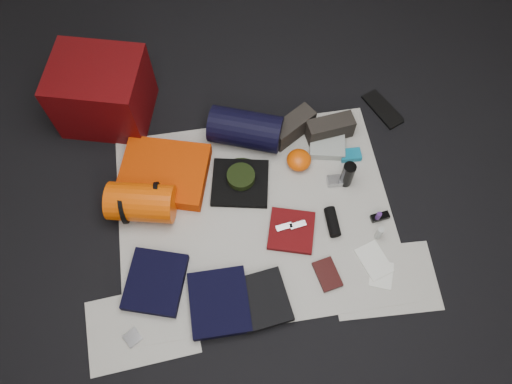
{
  "coord_description": "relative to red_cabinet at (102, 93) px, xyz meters",
  "views": [
    {
      "loc": [
        -0.18,
        -1.16,
        2.71
      ],
      "look_at": [
        0.02,
        0.1,
        0.1
      ],
      "focal_mm": 35.0,
      "sensor_mm": 36.0,
      "label": 1
    }
  ],
  "objects": [
    {
      "name": "tape_roll",
      "position": [
        0.78,
        -0.62,
        -0.17
      ],
      "size": [
        0.05,
        0.05,
        0.03
      ],
      "primitive_type": "cylinder",
      "color": "silver",
      "rests_on": "black_tshirt"
    },
    {
      "name": "sack_strap_left",
      "position": [
        0.08,
        -0.73,
        -0.11
      ],
      "size": [
        0.02,
        0.22,
        0.22
      ],
      "primitive_type": "cylinder",
      "rotation": [
        0.0,
        1.57,
        0.0
      ],
      "color": "black",
      "rests_on": "newspaper_mat"
    },
    {
      "name": "floor",
      "position": [
        0.82,
        -0.86,
        -0.23
      ],
      "size": [
        4.5,
        4.5,
        0.02
      ],
      "primitive_type": "cube",
      "color": "black",
      "rests_on": "ground"
    },
    {
      "name": "energy_bar_a",
      "position": [
        0.97,
        -0.98,
        -0.18
      ],
      "size": [
        0.1,
        0.05,
        0.01
      ],
      "primitive_type": "cube",
      "rotation": [
        0.0,
        0.0,
        0.14
      ],
      "color": "#A4A4A9",
      "rests_on": "red_shirt"
    },
    {
      "name": "toiletry_clear",
      "position": [
        1.49,
        -1.11,
        -0.16
      ],
      "size": [
        0.05,
        0.05,
        0.11
      ],
      "primitive_type": "cylinder",
      "rotation": [
        0.0,
        0.0,
        -0.31
      ],
      "color": "#A3A8A3",
      "rests_on": "newspaper_mat"
    },
    {
      "name": "flip_flop_right",
      "position": [
        1.79,
        -0.26,
        -0.22
      ],
      "size": [
        0.18,
        0.25,
        0.01
      ],
      "primitive_type": "cube",
      "rotation": [
        0.0,
        0.0,
        0.43
      ],
      "color": "black",
      "rests_on": "floor"
    },
    {
      "name": "orange_stuff_sack",
      "position": [
        1.14,
        -0.57,
        -0.17
      ],
      "size": [
        0.19,
        0.19,
        0.1
      ],
      "primitive_type": "ellipsoid",
      "rotation": [
        0.0,
        0.0,
        -0.34
      ],
      "color": "#D34603",
      "rests_on": "newspaper_mat"
    },
    {
      "name": "red_cabinet",
      "position": [
        0.0,
        0.0,
        0.0
      ],
      "size": [
        0.64,
        0.57,
        0.45
      ],
      "primitive_type": "cube",
      "rotation": [
        0.0,
        0.0,
        -0.27
      ],
      "color": "#4C0507",
      "rests_on": "floor"
    },
    {
      "name": "trousers_charcoal",
      "position": [
        0.78,
        -1.38,
        -0.19
      ],
      "size": [
        0.3,
        0.33,
        0.05
      ],
      "primitive_type": "cube",
      "rotation": [
        0.0,
        0.0,
        0.13
      ],
      "color": "black",
      "rests_on": "newspaper_mat"
    },
    {
      "name": "sleeping_pad",
      "position": [
        0.31,
        -0.52,
        -0.17
      ],
      "size": [
        0.61,
        0.55,
        0.09
      ],
      "primitive_type": "cube",
      "rotation": [
        0.0,
        0.0,
        -0.29
      ],
      "color": "#C63602",
      "rests_on": "newspaper_mat"
    },
    {
      "name": "hiking_boot_right",
      "position": [
        1.37,
        -0.39,
        -0.14
      ],
      "size": [
        0.3,
        0.14,
        0.15
      ],
      "primitive_type": "cube",
      "rotation": [
        0.0,
        0.0,
        0.12
      ],
      "color": "black",
      "rests_on": "newspaper_mat"
    },
    {
      "name": "newspaper_sheet_front_right",
      "position": [
        1.47,
        -1.36,
        -0.22
      ],
      "size": [
        0.6,
        0.43,
        0.0
      ],
      "primitive_type": "cube",
      "rotation": [
        0.0,
        0.0,
        -0.05
      ],
      "color": "beige",
      "rests_on": "floor"
    },
    {
      "name": "map_booklet",
      "position": [
        1.44,
        -1.25,
        -0.21
      ],
      "size": [
        0.2,
        0.24,
        0.01
      ],
      "primitive_type": "cube",
      "rotation": [
        0.0,
        0.0,
        0.3
      ],
      "color": "silver",
      "rests_on": "newspaper_mat"
    },
    {
      "name": "speaker",
      "position": [
        1.25,
        -0.99,
        -0.18
      ],
      "size": [
        0.07,
        0.17,
        0.07
      ],
      "primitive_type": "cylinder",
      "rotation": [
        1.57,
        0.0,
        -0.0
      ],
      "color": "black",
      "rests_on": "newspaper_mat"
    },
    {
      "name": "trousers_navy_b",
      "position": [
        0.54,
        -1.36,
        -0.19
      ],
      "size": [
        0.32,
        0.36,
        0.06
      ],
      "primitive_type": "cube",
      "rotation": [
        0.0,
        0.0,
        -0.01
      ],
      "color": "black",
      "rests_on": "newspaper_mat"
    },
    {
      "name": "red_shirt",
      "position": [
        1.01,
        -1.0,
        -0.2
      ],
      "size": [
        0.32,
        0.32,
        0.03
      ],
      "primitive_type": "cube",
      "rotation": [
        0.0,
        0.0,
        -0.29
      ],
      "color": "#54090B",
      "rests_on": "newspaper_mat"
    },
    {
      "name": "hiking_boot_left",
      "position": [
        1.14,
        -0.34,
        -0.14
      ],
      "size": [
        0.31,
        0.25,
        0.15
      ],
      "primitive_type": "cube",
      "rotation": [
        0.0,
        0.0,
        0.56
      ],
      "color": "black",
      "rests_on": "newspaper_mat"
    },
    {
      "name": "compact_camera",
      "position": [
        1.34,
        -0.73,
        -0.2
      ],
      "size": [
        0.11,
        0.07,
        0.04
      ],
      "primitive_type": "cube",
      "rotation": [
        0.0,
        0.0,
        -0.06
      ],
      "color": "#A4A4A9",
      "rests_on": "newspaper_mat"
    },
    {
      "name": "toiletry_purple",
      "position": [
        1.52,
        -1.01,
        -0.17
      ],
      "size": [
        0.04,
        0.04,
        0.09
      ],
      "primitive_type": "cylinder",
      "rotation": [
        0.0,
        0.0,
        -0.35
      ],
      "color": "#431F66",
      "rests_on": "newspaper_mat"
    },
    {
      "name": "energy_bar_b",
      "position": [
        1.05,
        -0.98,
        -0.18
      ],
      "size": [
        0.1,
        0.05,
        0.01
      ],
      "primitive_type": "cube",
      "rotation": [
        0.0,
        0.0,
        0.14
      ],
      "color": "#A4A4A9",
      "rests_on": "red_shirt"
    },
    {
      "name": "navy_duffel",
      "position": [
        0.84,
        -0.34,
        -0.1
      ],
      "size": [
        0.49,
        0.37,
        0.23
      ],
      "primitive_type": "cylinder",
      "rotation": [
        0.0,
        1.57,
        -0.37
      ],
      "color": "black",
      "rests_on": "newspaper_mat"
    },
    {
      "name": "map_printout",
      "position": [
        1.46,
        -1.33,
        -0.21
      ],
      "size": [
        0.17,
        0.19,
        0.01
      ],
      "primitive_type": "cube",
      "rotation": [
        0.0,
        0.0,
        -0.38
      ],
      "color": "silver",
      "rests_on": "newspaper_mat"
    },
    {
      "name": "newspaper_sheet_front_left",
      "position": [
        0.12,
        -1.41,
        -0.22
      ],
      "size": [
        0.61,
        0.44,
        0.0
      ],
      "primitive_type": "cube",
      "rotation": [
        0.0,
        0.0,
        0.07
      ],
      "color": "beige",
      "rests_on": "floor"
    },
    {
      "name": "sunglasses",
      "position": [
        1.54,
        -1.0,
        -0.2
      ],
      "size": [
        0.12,
        0.06,
        0.03
      ],
      "primitive_type": "cube",
      "rotation": [
        0.0,
        0.0,
        0.12
      ],
      "color": "black",
      "rests_on": "newspaper_mat"
    },
    {
      "name": "black_tshirt",
      "position": [
        0.76,
        -0.65,
        -0.2
      ],
      "size": [
        0.39,
        0.38,
        0.03
      ],
      "primitive_type": "cube",
      "rotation": [
        0.0,
        0.0,
        -0.2
      ],
      "color": "black",
      "rests_on": "newspaper_mat"
    },
    {
      "name": "sack_strap_right",
      "position": [
        0.28,
        -0.73,
        -0.11
      ],
      "size": [
        0.02,
        0.22,
        0.22
      ],
      "primitive_type": "cylinder",
      "rotation": [
        0.0,
        1.57,
        0.0
      ],
      "color": "black",
      "rests_on": "newspaper_mat"
    },
    {
      "name": "key_cluster",
      "position": [
        0.07,
        -1.46,
        -0.21
      ],
      "size": [
        0.11,
        0.11,
        0.01
      ],
      "primitive_type": "cube",
      "rotation": [
        0.0,
        0.0,
        0.54
      ],
      "color": "#A4A4A9",
      "rests_on": "newspaper_mat"
    },
    {
      "name": "flip_flop_left",
      "position": [
        1.76,
        -0.25,
        -0.21
      ],
      "size": [
        0.22,
        0.32,
        0.02
      ],
      "primitive_type": "cube",
      "rotation": [
        0.0,
        0.0,
        0.4
      ],
      "color": "black",
      "rests_on": "floor"
    },
    {
      "name": "newspaper_mat",
      "position": [
        0.82,
        -0.86,
        -0.22
      ],
      "size": [
        1.6,
        1.3,
        0.01
      ],
      "primitive_type": "cube",
      "color": "beige",
      "rests_on": "floor"
    },
    {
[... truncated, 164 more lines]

